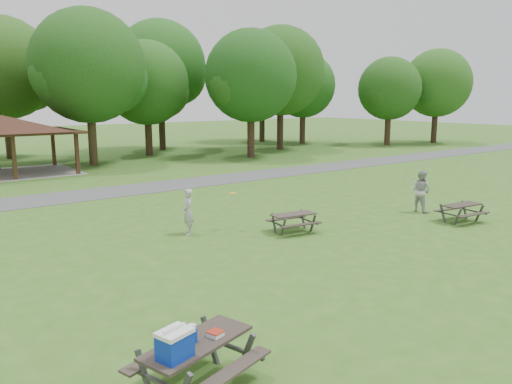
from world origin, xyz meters
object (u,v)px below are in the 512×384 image
(picnic_table_middle, at_px, (293,218))
(frisbee_catcher, at_px, (421,191))
(frisbee_thrower, at_px, (188,212))
(picnic_table_near, at_px, (190,349))

(picnic_table_middle, distance_m, frisbee_catcher, 6.60)
(frisbee_thrower, bearing_deg, picnic_table_near, -11.20)
(picnic_table_near, relative_size, picnic_table_middle, 1.30)
(picnic_table_near, xyz_separation_m, frisbee_thrower, (4.82, 8.69, 0.02))
(picnic_table_middle, xyz_separation_m, frisbee_catcher, (6.55, -0.77, 0.39))
(frisbee_thrower, xyz_separation_m, frisbee_catcher, (9.77, -2.82, 0.08))
(picnic_table_near, bearing_deg, picnic_table_middle, 39.57)
(frisbee_thrower, bearing_deg, frisbee_catcher, 91.73)
(picnic_table_middle, height_order, frisbee_catcher, frisbee_catcher)
(frisbee_catcher, bearing_deg, frisbee_thrower, 71.88)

